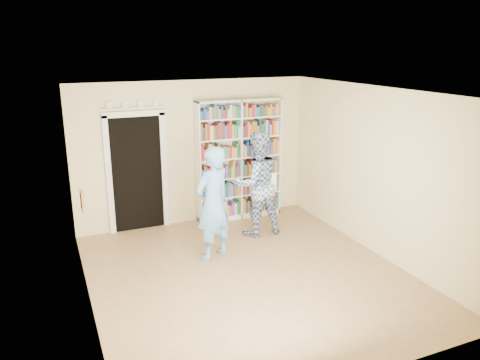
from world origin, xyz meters
The scene contains 11 objects.
floor centered at (0.00, 0.00, 0.00)m, with size 5.00×5.00×0.00m, color #906746.
ceiling centered at (0.00, 0.00, 2.70)m, with size 5.00×5.00×0.00m, color white.
wall_back centered at (0.00, 2.50, 1.35)m, with size 4.50×4.50×0.00m, color beige.
wall_left centered at (-2.25, 0.00, 1.35)m, with size 5.00×5.00×0.00m, color beige.
wall_right centered at (2.25, 0.00, 1.35)m, with size 5.00×5.00×0.00m, color beige.
bookshelf centered at (0.85, 2.34, 1.17)m, with size 1.69×0.32×2.33m.
doorway centered at (-1.10, 2.48, 1.18)m, with size 1.10×0.08×2.43m.
wall_art centered at (-2.23, 0.20, 1.40)m, with size 0.03×0.25×0.25m, color brown.
man_blue centered at (-0.26, 0.79, 0.92)m, with size 0.67×0.44×1.83m, color #639FDD.
man_plaid centered at (0.80, 1.42, 0.94)m, with size 0.91×0.71×1.88m, color #2B4985.
paper_sheet centered at (0.97, 1.23, 1.01)m, with size 0.21×0.01×0.30m, color white.
Camera 1 is at (-2.61, -5.74, 3.32)m, focal length 35.00 mm.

